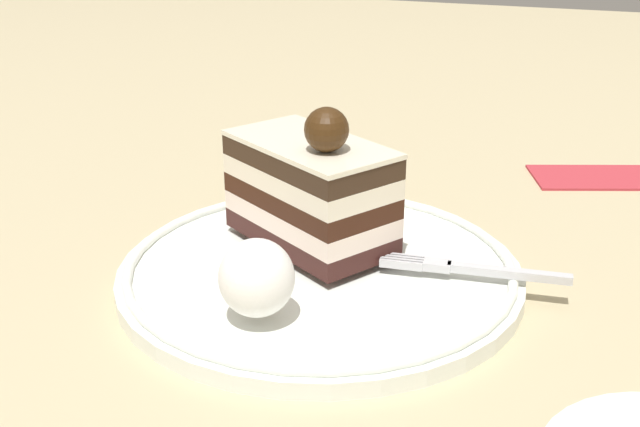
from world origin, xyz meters
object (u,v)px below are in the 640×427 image
whipped_cream_dollop (257,278)px  folded_napkin (597,176)px  dessert_plate (320,270)px  fork (468,269)px  cake_slice (308,192)px

whipped_cream_dollop → folded_napkin: 0.36m
dessert_plate → fork: 0.09m
dessert_plate → fork: (0.09, 0.01, 0.01)m
cake_slice → fork: size_ratio=1.12×
fork → whipped_cream_dollop: bearing=-138.3°
dessert_plate → folded_napkin: size_ratio=2.36×
folded_napkin → dessert_plate: bearing=-121.4°
whipped_cream_dollop → folded_napkin: (0.16, 0.32, -0.03)m
folded_napkin → fork: bearing=-105.3°
cake_slice → whipped_cream_dollop: size_ratio=2.94×
whipped_cream_dollop → fork: (0.10, 0.09, -0.02)m
whipped_cream_dollop → folded_napkin: size_ratio=0.40×
dessert_plate → folded_napkin: dessert_plate is taller
cake_slice → folded_napkin: size_ratio=1.19×
dessert_plate → folded_napkin: 0.29m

